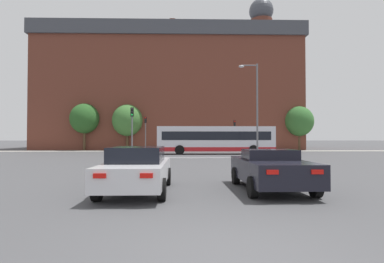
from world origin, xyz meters
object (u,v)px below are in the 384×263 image
Objects in this scene: traffic_light_far_left at (146,128)px; pedestrian_waiting at (196,144)px; car_roadster_right at (270,169)px; street_lamp_junction at (255,102)px; car_saloon_left at (137,169)px; traffic_light_far_right at (235,130)px; traffic_light_near_left at (132,124)px; bus_crossing_lead at (215,139)px.

traffic_light_far_left is 2.84× the size of pedestrian_waiting.
street_lamp_junction is (3.38, 16.72, 4.31)m from car_roadster_right.
car_saloon_left is 30.26m from traffic_light_far_left.
traffic_light_far_right is 5.48m from pedestrian_waiting.
pedestrian_waiting is at bearing 168.23° from traffic_light_far_right.
car_roadster_right is 17.60m from street_lamp_junction.
car_saloon_left is at bearing -82.95° from traffic_light_far_left.
car_roadster_right is 2.68× the size of pedestrian_waiting.
traffic_light_far_left reaches higher than car_saloon_left.
car_roadster_right is (4.41, 0.26, -0.05)m from car_saloon_left.
car_roadster_right is 29.56m from traffic_light_far_right.
street_lamp_junction reaches higher than pedestrian_waiting.
traffic_light_near_left is 15.12m from pedestrian_waiting.
car_saloon_left is at bearing -105.29° from traffic_light_far_right.
car_saloon_left is at bearing -17.22° from pedestrian_waiting.
traffic_light_near_left is 0.53× the size of street_lamp_junction.
traffic_light_far_right is 0.48× the size of street_lamp_junction.
traffic_light_near_left is at bearing -87.71° from traffic_light_far_left.
bus_crossing_lead is at bearing 87.94° from car_roadster_right.
car_roadster_right is at bearing 3.24° from car_saloon_left.
bus_crossing_lead is 7.75× the size of pedestrian_waiting.
car_saloon_left is 1.06× the size of car_roadster_right.
traffic_light_far_right is 2.54× the size of pedestrian_waiting.
bus_crossing_lead is at bearing 77.80° from car_saloon_left.
traffic_light_far_right is 0.89× the size of traffic_light_far_left.
traffic_light_far_left reaches higher than bus_crossing_lead.
bus_crossing_lead is 8.24m from pedestrian_waiting.
bus_crossing_lead is 9.88m from traffic_light_near_left.
car_saloon_left is 0.37× the size of bus_crossing_lead.
traffic_light_near_left reaches higher than bus_crossing_lead.
traffic_light_near_left is at bearing -179.77° from street_lamp_junction.
traffic_light_far_left reaches higher than pedestrian_waiting.
traffic_light_far_left is at bearing 131.58° from street_lamp_junction.
car_saloon_left is at bearing -177.64° from car_roadster_right.
pedestrian_waiting reaches higher than car_roadster_right.
pedestrian_waiting reaches higher than car_saloon_left.
traffic_light_far_right is 12.75m from street_lamp_junction.
car_saloon_left is 2.85× the size of pedestrian_waiting.
pedestrian_waiting is (3.01, 30.58, 0.18)m from car_saloon_left.
street_lamp_junction is (11.50, -12.96, 1.98)m from traffic_light_far_left.
car_roadster_right is 0.95× the size of traffic_light_far_left.
car_roadster_right is 0.51× the size of street_lamp_junction.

